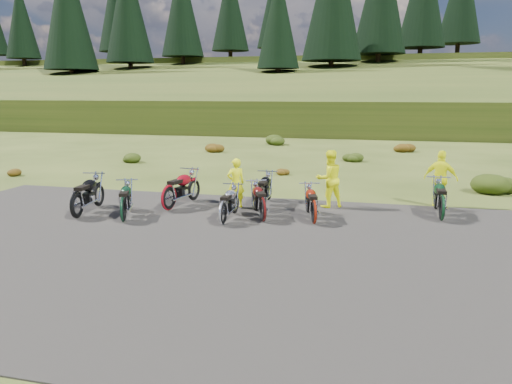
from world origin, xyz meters
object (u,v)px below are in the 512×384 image
(person_middle, at_px, (236,184))
(motorcycle_3, at_px, (223,226))
(motorcycle_7, at_px, (441,222))
(motorcycle_0, at_px, (78,219))

(person_middle, bearing_deg, motorcycle_3, 63.95)
(motorcycle_3, relative_size, person_middle, 1.21)
(motorcycle_3, xyz_separation_m, motorcycle_7, (6.09, 1.98, 0.00))
(motorcycle_0, height_order, person_middle, person_middle)
(motorcycle_7, xyz_separation_m, person_middle, (-6.35, 0.20, 0.81))
(motorcycle_7, bearing_deg, person_middle, 87.63)
(motorcycle_3, distance_m, person_middle, 2.34)
(motorcycle_0, xyz_separation_m, motorcycle_3, (4.47, 0.35, 0.00))
(motorcycle_0, bearing_deg, motorcycle_7, -85.01)
(motorcycle_7, height_order, person_middle, person_middle)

